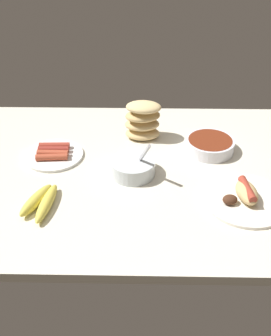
{
  "coord_description": "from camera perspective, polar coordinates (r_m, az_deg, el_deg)",
  "views": [
    {
      "loc": [
        1.3,
        -113.43,
        79.23
      ],
      "look_at": [
        -0.74,
        -3.39,
        3.0
      ],
      "focal_mm": 44.77,
      "sensor_mm": 36.0,
      "label": 1
    }
  ],
  "objects": [
    {
      "name": "ground_plane",
      "position": [
        1.39,
        0.33,
        -0.73
      ],
      "size": [
        120.0,
        90.0,
        3.0
      ],
      "primitive_type": "cube",
      "color": "silver"
    },
    {
      "name": "banana_bunch",
      "position": [
        1.25,
        -12.71,
        -4.47
      ],
      "size": [
        10.6,
        17.82,
        3.77
      ],
      "color": "#E5D14C",
      "rests_on": "ground_plane"
    },
    {
      "name": "bowl_coleslaw",
      "position": [
        1.35,
        -0.37,
        0.2
      ],
      "size": [
        14.55,
        14.55,
        15.02
      ],
      "color": "silver",
      "rests_on": "ground_plane"
    },
    {
      "name": "bread_stack",
      "position": [
        1.53,
        0.99,
        6.52
      ],
      "size": [
        13.96,
        10.79,
        14.4
      ],
      "color": "#DBB77A",
      "rests_on": "ground_plane"
    },
    {
      "name": "bowl_chili",
      "position": [
        1.49,
        10.09,
        3.14
      ],
      "size": [
        17.0,
        17.0,
        4.54
      ],
      "color": "white",
      "rests_on": "ground_plane"
    },
    {
      "name": "plate_sausages",
      "position": [
        1.47,
        -11.12,
        1.91
      ],
      "size": [
        20.47,
        20.47,
        3.24
      ],
      "color": "white",
      "rests_on": "ground_plane"
    },
    {
      "name": "plate_hotdog_assembled",
      "position": [
        1.29,
        14.71,
        -3.83
      ],
      "size": [
        25.82,
        25.82,
        5.61
      ],
      "color": "white",
      "rests_on": "ground_plane"
    }
  ]
}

